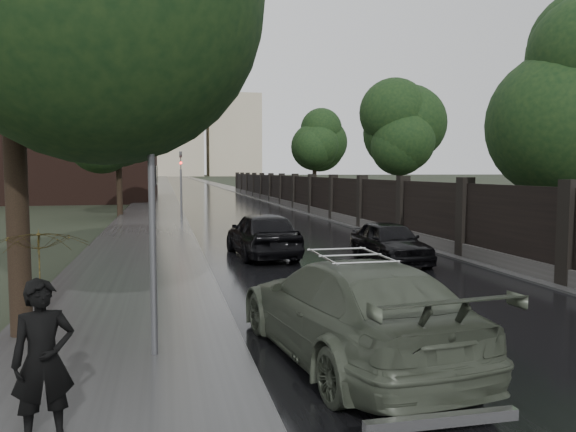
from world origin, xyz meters
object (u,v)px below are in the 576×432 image
Objects in this scene: hatchback_left at (262,234)px; tree_right_c at (315,147)px; lamp_post at (152,187)px; pedestrian_umbrella at (40,272)px; volga_sedan at (350,309)px; traffic_light at (181,180)px; tree_right_b at (400,134)px; tree_left_far at (118,134)px; car_right_near at (390,242)px.

tree_right_c is at bearing -111.93° from hatchback_left.
lamp_post is 1.95× the size of pedestrian_umbrella.
volga_sedan is (-9.96, -38.92, -4.16)m from tree_right_c.
hatchback_left is (0.45, 10.48, 0.00)m from volga_sedan.
tree_right_b is at bearing -14.24° from traffic_light.
tree_left_far is at bearing -75.46° from hatchback_left.
pedestrian_umbrella is at bearing -129.13° from car_right_near.
pedestrian_umbrella reaches higher than hatchback_left.
tree_right_b is 1.75× the size of traffic_light.
tree_right_c is at bearing 90.00° from tree_right_b.
tree_left_far is 28.73m from lamp_post.
pedestrian_umbrella is (1.56, -31.07, -3.33)m from tree_left_far.
tree_right_b is 1.80× the size of car_right_near.
hatchback_left is at bearing -99.20° from volga_sedan.
volga_sedan is at bearing -104.35° from tree_right_c.
tree_left_far is 18.45m from tree_right_c.
volga_sedan is (5.54, -28.92, -4.45)m from tree_left_far.
lamp_post is at bearing 67.96° from hatchback_left.
lamp_post is at bearing -14.99° from volga_sedan.
lamp_post is 23.52m from traffic_light.
car_right_near is at bearing 36.99° from pedestrian_umbrella.
lamp_post is (-12.90, -20.50, -2.28)m from tree_right_b.
tree_right_b reaches higher than volga_sedan.
traffic_light is 0.74× the size of volga_sedan.
traffic_light is (-11.80, -15.01, -2.55)m from tree_right_c.
lamp_post is 2.87m from pedestrian_umbrella.
tree_left_far is 2.81× the size of pedestrian_umbrella.
tree_left_far reaches higher than tree_right_c.
traffic_light is at bearing 69.90° from pedestrian_umbrella.
tree_left_far is at bearing -85.92° from volga_sedan.
traffic_light reaches higher than pedestrian_umbrella.
tree_right_b is 1.29× the size of volga_sedan.
volga_sedan is 2.07× the size of pedestrian_umbrella.
traffic_light is at bearing 165.76° from tree_right_b.
tree_left_far is at bearing 126.47° from traffic_light.
tree_right_c is at bearing 32.83° from tree_left_far.
lamp_post is 10.97m from car_right_near.
tree_left_far is 23.10m from car_right_near.
pedestrian_umbrella is at bearing -112.12° from lamp_post.
pedestrian_umbrella is at bearing -121.15° from tree_right_b.
volga_sedan is (-9.96, -20.92, -4.16)m from tree_right_b.
tree_right_c is 19.26m from traffic_light.
lamp_post is 3.52m from volga_sedan.
volga_sedan is at bearing -85.60° from traffic_light.
lamp_post reaches higher than hatchback_left.
car_right_near is (4.21, 8.49, -0.13)m from volga_sedan.
tree_left_far reaches higher than hatchback_left.
tree_right_b is 14.73m from hatchback_left.
hatchback_left is (-9.52, -10.45, -4.16)m from tree_right_b.
tree_left_far is at bearing 113.99° from car_right_near.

